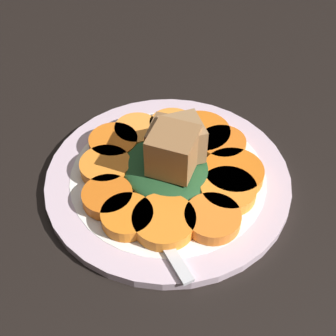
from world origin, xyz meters
TOP-DOWN VIEW (x-y plane):
  - table_slab at (0.00, 0.00)cm, footprint 120.00×120.00cm
  - plate at (0.00, 0.00)cm, footprint 25.60×25.60cm
  - carrot_slice_0 at (6.13, 2.48)cm, footprint 5.60×5.60cm
  - carrot_slice_1 at (4.89, 4.63)cm, footprint 6.26×6.26cm
  - carrot_slice_2 at (1.25, 6.95)cm, footprint 5.08×5.08cm
  - carrot_slice_3 at (-1.58, 6.37)cm, footprint 6.68×6.68cm
  - carrot_slice_4 at (-4.66, 4.97)cm, footprint 5.13×5.13cm
  - carrot_slice_5 at (-6.80, 1.54)cm, footprint 4.98×4.98cm
  - carrot_slice_6 at (-7.08, -1.58)cm, footprint 5.34×5.34cm
  - carrot_slice_7 at (-4.81, -4.45)cm, footprint 5.30×5.30cm
  - carrot_slice_8 at (-1.39, -6.82)cm, footprint 5.00×5.00cm
  - carrot_slice_9 at (1.80, -6.94)cm, footprint 5.01×5.01cm
  - carrot_slice_10 at (4.57, -4.76)cm, footprint 6.05×6.05cm
  - carrot_slice_11 at (7.44, -1.17)cm, footprint 5.39×5.39cm
  - center_pile at (0.04, 0.54)cm, footprint 9.98×9.04cm
  - fork at (0.73, -4.58)cm, footprint 19.20×6.93cm

SIDE VIEW (x-z plane):
  - table_slab at x=0.00cm, z-range 0.00..2.00cm
  - plate at x=0.00cm, z-range 1.99..3.04cm
  - fork at x=0.73cm, z-range 3.10..3.50cm
  - carrot_slice_0 at x=6.13cm, z-range 3.10..4.45cm
  - carrot_slice_1 at x=4.89cm, z-range 3.10..4.45cm
  - carrot_slice_2 at x=1.25cm, z-range 3.10..4.45cm
  - carrot_slice_3 at x=-1.58cm, z-range 3.10..4.45cm
  - carrot_slice_4 at x=-4.66cm, z-range 3.10..4.45cm
  - carrot_slice_5 at x=-6.80cm, z-range 3.10..4.45cm
  - carrot_slice_6 at x=-7.08cm, z-range 3.10..4.45cm
  - carrot_slice_7 at x=-4.81cm, z-range 3.10..4.45cm
  - carrot_slice_8 at x=-1.39cm, z-range 3.10..4.45cm
  - carrot_slice_9 at x=1.80cm, z-range 3.10..4.45cm
  - carrot_slice_10 at x=4.57cm, z-range 3.10..4.45cm
  - carrot_slice_11 at x=7.44cm, z-range 3.10..4.45cm
  - center_pile at x=0.04cm, z-range 2.59..8.77cm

